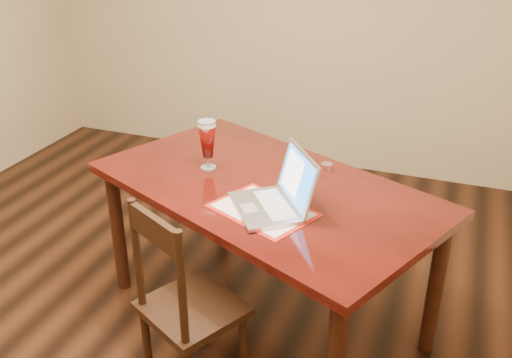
% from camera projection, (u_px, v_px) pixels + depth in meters
% --- Properties ---
extents(ground, '(5.00, 5.00, 0.00)m').
position_uv_depth(ground, '(154.00, 341.00, 2.98)').
color(ground, black).
rests_on(ground, ground).
extents(dining_table, '(1.96, 1.58, 1.07)m').
position_uv_depth(dining_table, '(264.00, 201.00, 2.85)').
color(dining_table, '#4C0E0A').
rests_on(dining_table, ground).
extents(dining_chair, '(0.54, 0.54, 0.97)m').
position_uv_depth(dining_chair, '(186.00, 306.00, 2.52)').
color(dining_chair, black).
rests_on(dining_chair, ground).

